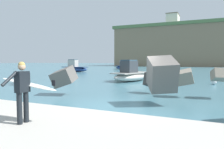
# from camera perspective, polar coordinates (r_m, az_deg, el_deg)

# --- Properties ---
(ground_plane) EXTENTS (400.00, 400.00, 0.00)m
(ground_plane) POSITION_cam_1_polar(r_m,az_deg,el_deg) (9.34, 2.91, -8.90)
(ground_plane) COLOR #42707F
(walkway_path) EXTENTS (48.00, 4.40, 0.24)m
(walkway_path) POSITION_cam_1_polar(r_m,az_deg,el_deg) (5.89, -11.86, -15.31)
(walkway_path) COLOR #B2ADA3
(walkway_path) RESTS_ON ground
(breakwater_jetty) EXTENTS (32.24, 7.81, 2.62)m
(breakwater_jetty) POSITION_cam_1_polar(r_m,az_deg,el_deg) (11.35, -0.82, -0.89)
(breakwater_jetty) COLOR #605B56
(breakwater_jetty) RESTS_ON ground
(surfer_with_board) EXTENTS (2.10, 1.17, 1.78)m
(surfer_with_board) POSITION_cam_1_polar(r_m,az_deg,el_deg) (6.60, -22.84, -3.16)
(surfer_with_board) COLOR black
(surfer_with_board) RESTS_ON walkway_path
(boat_near_left) EXTENTS (3.30, 5.39, 2.18)m
(boat_near_left) POSITION_cam_1_polar(r_m,az_deg,el_deg) (21.29, 5.14, -0.02)
(boat_near_left) COLOR beige
(boat_near_left) RESTS_ON ground
(boat_mid_left) EXTENTS (5.79, 2.30, 2.40)m
(boat_mid_left) POSITION_cam_1_polar(r_m,az_deg,el_deg) (40.83, -10.21, 1.76)
(boat_mid_left) COLOR navy
(boat_mid_left) RESTS_ON ground
(boat_mid_right) EXTENTS (4.47, 4.80, 2.29)m
(boat_mid_right) POSITION_cam_1_polar(r_m,az_deg,el_deg) (52.67, 3.32, 2.19)
(boat_mid_right) COLOR navy
(boat_mid_right) RESTS_ON ground
(mooring_buoy_inner) EXTENTS (0.44, 0.44, 0.44)m
(mooring_buoy_inner) POSITION_cam_1_polar(r_m,az_deg,el_deg) (20.26, 26.06, -1.86)
(mooring_buoy_inner) COLOR silver
(mooring_buoy_inner) RESTS_ON ground
(mooring_buoy_outer) EXTENTS (0.44, 0.44, 0.44)m
(mooring_buoy_outer) POSITION_cam_1_polar(r_m,az_deg,el_deg) (36.74, 3.56, 0.80)
(mooring_buoy_outer) COLOR #E54C1E
(mooring_buoy_outer) RESTS_ON ground
(headland_bluff) EXTENTS (78.42, 37.24, 16.80)m
(headland_bluff) POSITION_cam_1_polar(r_m,az_deg,el_deg) (99.79, 26.05, 6.93)
(headland_bluff) COLOR #847056
(headland_bluff) RESTS_ON ground
(station_building_central) EXTENTS (4.75, 8.34, 4.62)m
(station_building_central) POSITION_cam_1_polar(r_m,az_deg,el_deg) (92.97, 16.31, 14.07)
(station_building_central) COLOR silver
(station_building_central) RESTS_ON headland_bluff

